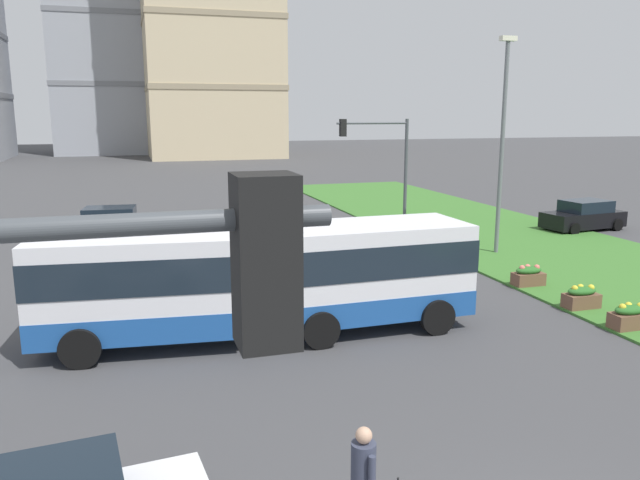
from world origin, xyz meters
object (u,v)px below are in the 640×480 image
(car_navy_sedan, at_px, (113,224))
(apartment_tower_westcentre, at_px, (125,22))
(car_black_sedan, at_px, (584,216))
(pedestrian_crossing, at_px, (363,475))
(flower_planter_4, at_px, (528,275))
(flower_planter_3, at_px, (581,297))
(flower_planter_2, at_px, (630,316))
(traffic_light_far_right, at_px, (383,157))
(streetlight_median, at_px, (502,138))
(articulated_bus, at_px, (262,278))

(car_navy_sedan, bearing_deg, apartment_tower_westcentre, 88.66)
(car_black_sedan, xyz_separation_m, pedestrian_crossing, (-19.80, -19.27, 0.25))
(car_black_sedan, distance_m, flower_planter_4, 12.76)
(pedestrian_crossing, bearing_deg, flower_planter_3, 37.54)
(flower_planter_4, bearing_deg, flower_planter_2, -90.00)
(traffic_light_far_right, bearing_deg, streetlight_median, -52.69)
(articulated_bus, distance_m, flower_planter_3, 10.10)
(articulated_bus, distance_m, traffic_light_far_right, 14.50)
(traffic_light_far_right, bearing_deg, pedestrian_crossing, -113.43)
(traffic_light_far_right, bearing_deg, flower_planter_3, -82.64)
(articulated_bus, height_order, flower_planter_2, articulated_bus)
(flower_planter_4, bearing_deg, pedestrian_crossing, -134.12)
(flower_planter_4, bearing_deg, car_black_sedan, 42.28)
(flower_planter_3, xyz_separation_m, streetlight_median, (1.90, 7.71, 4.60))
(car_black_sedan, bearing_deg, apartment_tower_westcentre, 105.92)
(flower_planter_2, relative_size, flower_planter_4, 1.00)
(car_navy_sedan, bearing_deg, flower_planter_2, -51.78)
(flower_planter_2, height_order, apartment_tower_westcentre, apartment_tower_westcentre)
(car_black_sedan, relative_size, traffic_light_far_right, 0.79)
(traffic_light_far_right, relative_size, streetlight_median, 0.63)
(pedestrian_crossing, bearing_deg, flower_planter_2, 30.02)
(car_black_sedan, height_order, car_navy_sedan, same)
(pedestrian_crossing, bearing_deg, traffic_light_far_right, 66.57)
(flower_planter_2, distance_m, flower_planter_4, 4.70)
(car_black_sedan, height_order, flower_planter_2, car_black_sedan)
(flower_planter_3, bearing_deg, car_black_sedan, 50.14)
(car_navy_sedan, distance_m, flower_planter_4, 19.47)
(streetlight_median, bearing_deg, apartment_tower_westcentre, 100.14)
(car_navy_sedan, distance_m, streetlight_median, 18.62)
(traffic_light_far_right, bearing_deg, flower_planter_2, -83.65)
(articulated_bus, bearing_deg, pedestrian_crossing, -92.42)
(flower_planter_3, bearing_deg, flower_planter_2, -90.00)
(pedestrian_crossing, distance_m, flower_planter_3, 13.08)
(flower_planter_3, bearing_deg, articulated_bus, 175.96)
(articulated_bus, distance_m, apartment_tower_westcentre, 89.41)
(articulated_bus, relative_size, apartment_tower_westcentre, 0.31)
(streetlight_median, bearing_deg, car_navy_sedan, 152.62)
(articulated_bus, distance_m, car_black_sedan, 22.15)
(streetlight_median, height_order, apartment_tower_westcentre, apartment_tower_westcentre)
(car_navy_sedan, distance_m, flower_planter_3, 21.42)
(flower_planter_3, xyz_separation_m, traffic_light_far_right, (-1.59, 12.29, 3.56))
(traffic_light_far_right, bearing_deg, car_black_sedan, -5.10)
(articulated_bus, distance_m, flower_planter_2, 10.42)
(flower_planter_3, bearing_deg, car_navy_sedan, 131.49)
(car_navy_sedan, height_order, traffic_light_far_right, traffic_light_far_right)
(flower_planter_2, height_order, streetlight_median, streetlight_median)
(car_black_sedan, bearing_deg, traffic_light_far_right, 174.90)
(flower_planter_2, bearing_deg, flower_planter_4, 90.00)
(articulated_bus, bearing_deg, car_black_sedan, 28.61)
(apartment_tower_westcentre, bearing_deg, flower_planter_4, -81.68)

